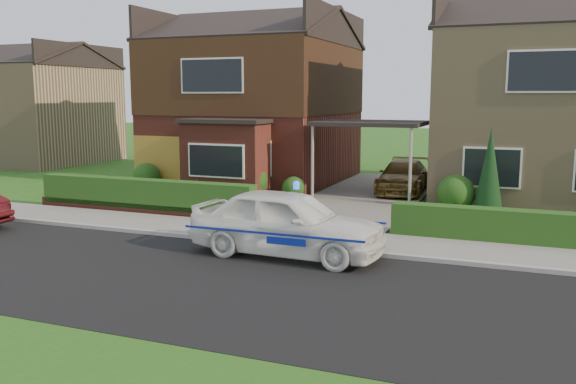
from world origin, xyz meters
The scene contains 23 objects.
ground centered at (0.00, 0.00, 0.00)m, with size 120.00×120.00×0.00m, color #175316.
road centered at (0.00, 0.00, 0.00)m, with size 60.00×6.00×0.02m, color black.
kerb centered at (0.00, 3.05, 0.06)m, with size 60.00×0.16×0.12m, color #9E9993.
sidewalk centered at (0.00, 4.10, 0.05)m, with size 60.00×2.00×0.10m, color slate.
driveway centered at (0.00, 11.00, 0.06)m, with size 3.80×12.00×0.12m, color #666059.
house_left centered at (-5.78, 13.90, 3.81)m, with size 7.50×9.53×7.25m.
house_right centered at (5.80, 13.99, 3.66)m, with size 7.50×8.06×7.25m.
carport_link centered at (0.00, 10.95, 2.66)m, with size 3.80×3.00×2.77m.
garage_door centered at (-8.25, 9.96, 1.05)m, with size 2.20×0.10×2.10m, color olive.
dwarf_wall centered at (-5.80, 5.30, 0.18)m, with size 7.70×0.25×0.36m, color maroon.
hedge_left centered at (-5.80, 5.45, 0.00)m, with size 7.50×0.55×0.90m, color #143D13.
hedge_right centered at (5.80, 5.35, 0.00)m, with size 7.50×0.55×0.80m, color #143D13.
shrub_left_far centered at (-8.50, 9.50, 0.54)m, with size 1.08×1.08×1.08m, color #143D13.
shrub_left_mid centered at (-4.00, 9.30, 0.66)m, with size 1.32×1.32×1.32m, color #143D13.
shrub_left_near centered at (-2.40, 9.60, 0.42)m, with size 0.84×0.84×0.84m, color #143D13.
shrub_right_near centered at (3.20, 9.40, 0.60)m, with size 1.20×1.20×1.20m, color #143D13.
conifer_a centered at (4.20, 9.20, 1.30)m, with size 0.90×0.90×2.60m, color black.
neighbour_left centered at (-20.00, 16.00, 2.60)m, with size 6.50×7.00×5.20m, color tan.
police_car centered at (0.22, 2.40, 0.77)m, with size 4.18×4.63×1.71m.
driveway_car centered at (1.00, 12.10, 0.70)m, with size 1.63×4.01×1.16m, color brown.
potted_plant_a centered at (-3.68, 9.00, 0.38)m, with size 0.40×0.27×0.76m, color gray.
potted_plant_b centered at (-4.61, 6.63, 0.38)m, with size 0.42×0.34×0.76m, color gray.
potted_plant_c centered at (-5.67, 8.64, 0.35)m, with size 0.40×0.40×0.71m, color gray.
Camera 1 is at (5.27, -10.33, 3.67)m, focal length 38.00 mm.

